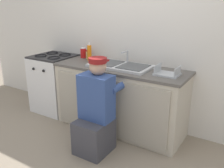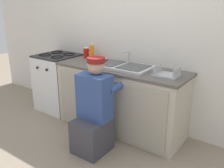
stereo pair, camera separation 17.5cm
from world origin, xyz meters
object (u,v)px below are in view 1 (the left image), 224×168
dish_rack_tray (167,73)px  soda_cup_red (83,53)px  stove_range (55,83)px  soap_bottle_orange (89,53)px  condiment_jar (88,54)px  sink_double_basin (120,66)px  plumber_person (96,114)px

dish_rack_tray → soda_cup_red: bearing=171.4°
stove_range → soap_bottle_orange: 0.84m
stove_range → soap_bottle_orange: soap_bottle_orange is taller
condiment_jar → sink_double_basin: bearing=-14.9°
dish_rack_tray → soda_cup_red: size_ratio=1.84×
plumber_person → condiment_jar: 1.14m
plumber_person → soda_cup_red: size_ratio=7.26×
stove_range → dish_rack_tray: (1.83, -0.03, 0.45)m
stove_range → soda_cup_red: bearing=22.2°
sink_double_basin → plumber_person: (0.04, -0.62, -0.43)m
sink_double_basin → soda_cup_red: size_ratio=5.26×
plumber_person → dish_rack_tray: bearing=44.1°
dish_rack_tray → soda_cup_red: 1.40m
dish_rack_tray → condiment_jar: bearing=171.1°
sink_double_basin → plumber_person: size_ratio=0.72×
stove_range → dish_rack_tray: size_ratio=3.22×
soap_bottle_orange → soda_cup_red: 0.22m
plumber_person → dish_rack_tray: size_ratio=3.94×
stove_range → dish_rack_tray: 1.89m
dish_rack_tray → soap_bottle_orange: size_ratio=1.12×
soap_bottle_orange → dish_rack_tray: bearing=-5.2°
plumber_person → soap_bottle_orange: bearing=130.4°
stove_range → plumber_person: 1.37m
plumber_person → dish_rack_tray: plumber_person is taller
stove_range → condiment_jar: (0.55, 0.17, 0.49)m
soap_bottle_orange → soda_cup_red: bearing=152.4°
plumber_person → soda_cup_red: bearing=134.7°
sink_double_basin → dish_rack_tray: size_ratio=2.86×
plumber_person → soap_bottle_orange: size_ratio=4.42×
dish_rack_tray → condiment_jar: 1.30m
condiment_jar → soap_bottle_orange: bearing=-45.4°
plumber_person → condiment_jar: size_ratio=8.63×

